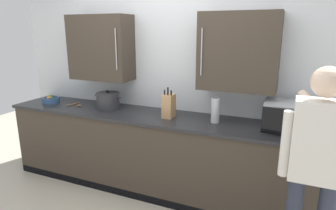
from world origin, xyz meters
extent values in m
cube|color=silver|center=(0.00, 1.03, 1.30)|extent=(4.21, 0.10, 2.61)
cube|color=#3D3328|center=(-0.83, 0.82, 1.65)|extent=(0.78, 0.32, 0.77)
cylinder|color=#B7BABF|center=(-0.50, 0.65, 1.65)|extent=(0.01, 0.01, 0.46)
cube|color=#3D3328|center=(0.83, 0.82, 1.65)|extent=(0.78, 0.32, 0.77)
cylinder|color=#B7BABF|center=(0.50, 0.65, 1.65)|extent=(0.01, 0.01, 0.46)
cube|color=#3D3328|center=(0.00, 0.67, 0.45)|extent=(3.78, 0.61, 0.89)
cube|color=#232326|center=(0.00, 0.67, 0.91)|extent=(3.82, 0.65, 0.03)
cube|color=black|center=(0.00, 0.39, 0.04)|extent=(3.78, 0.04, 0.09)
cube|color=#B7BABF|center=(1.37, 0.71, 1.06)|extent=(0.48, 0.38, 0.27)
cube|color=beige|center=(1.30, 0.70, 1.06)|extent=(0.31, 0.33, 0.22)
cube|color=black|center=(1.55, 0.52, 1.06)|extent=(0.14, 0.01, 0.25)
cube|color=black|center=(1.30, 0.51, 1.06)|extent=(0.35, 0.05, 0.25)
cylinder|color=#B7BABF|center=(0.65, 0.68, 1.04)|extent=(0.09, 0.09, 0.23)
cylinder|color=#B7BABF|center=(0.65, 0.68, 1.17)|extent=(0.09, 0.09, 0.03)
cylinder|color=#A37547|center=(-1.21, 0.68, 0.94)|extent=(0.05, 0.18, 0.01)
ellipsoid|color=#A37547|center=(-1.09, 0.65, 0.94)|extent=(0.07, 0.06, 0.02)
cube|color=tan|center=(0.14, 0.66, 1.06)|extent=(0.11, 0.15, 0.26)
cylinder|color=black|center=(0.10, 0.63, 1.21)|extent=(0.02, 0.02, 0.05)
cylinder|color=black|center=(0.14, 0.63, 1.23)|extent=(0.02, 0.02, 0.08)
cylinder|color=black|center=(0.18, 0.63, 1.21)|extent=(0.02, 0.02, 0.05)
cylinder|color=#335684|center=(-1.55, 0.65, 0.96)|extent=(0.22, 0.22, 0.07)
cylinder|color=#192B42|center=(-1.55, 0.65, 0.98)|extent=(0.18, 0.18, 0.05)
sphere|color=orange|center=(-1.54, 0.60, 0.99)|extent=(0.05, 0.05, 0.05)
sphere|color=#5B9333|center=(-1.53, 0.63, 0.99)|extent=(0.05, 0.05, 0.05)
sphere|color=#5B9333|center=(-1.59, 0.67, 1.00)|extent=(0.06, 0.06, 0.06)
sphere|color=orange|center=(-1.58, 0.64, 0.99)|extent=(0.05, 0.05, 0.05)
cylinder|color=#2D2D33|center=(-0.67, 0.69, 1.02)|extent=(0.27, 0.27, 0.18)
cylinder|color=#2D2D33|center=(-0.67, 0.69, 1.12)|extent=(0.28, 0.28, 0.02)
cylinder|color=black|center=(-0.67, 0.69, 1.14)|extent=(0.04, 0.04, 0.03)
cylinder|color=#2D2D33|center=(-0.84, 0.69, 1.08)|extent=(0.05, 0.02, 0.02)
cylinder|color=#2D2D33|center=(-0.51, 0.69, 1.08)|extent=(0.05, 0.02, 0.02)
cube|color=silver|center=(1.55, -0.11, 1.15)|extent=(0.34, 0.20, 0.55)
sphere|color=beige|center=(1.55, -0.11, 1.55)|extent=(0.20, 0.20, 0.20)
cylinder|color=beige|center=(1.58, 0.13, 1.26)|extent=(0.36, 0.54, 0.28)
cylinder|color=silver|center=(1.35, -0.11, 1.10)|extent=(0.07, 0.07, 0.47)
camera|label=1|loc=(1.34, -2.14, 1.86)|focal=30.84mm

